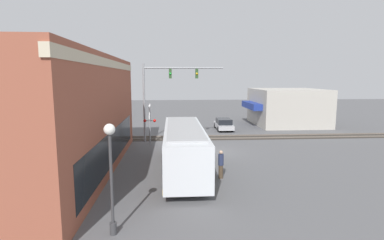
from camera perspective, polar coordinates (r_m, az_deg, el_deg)
The scene contains 11 objects.
ground_plane at distance 25.51m, azimuth 4.36°, elevation -6.09°, with size 120.00×120.00×0.00m, color #565659.
brick_building at distance 22.11m, azimuth -29.76°, elevation 0.80°, with size 19.32×11.58×7.67m.
shop_building at distance 41.87m, azimuth 17.59°, elevation 2.40°, with size 8.98×9.72×4.74m.
city_bus at distance 20.07m, azimuth -1.53°, elevation -5.02°, with size 11.11×2.59×3.04m.
traffic_signal_gantry at distance 29.03m, azimuth -5.08°, elevation 6.55°, with size 0.42×7.72×7.56m.
crossing_signal at distance 27.84m, azimuth -8.05°, elevation -0.13°, with size 1.41×1.18×3.81m.
streetlamp at distance 12.18m, azimuth -15.18°, elevation -9.07°, with size 0.44×0.44×4.49m.
rail_track_near at distance 31.30m, azimuth 2.80°, elevation -3.37°, with size 2.60×60.00×0.15m.
parked_car_silver at distance 36.20m, azimuth 6.03°, elevation -0.85°, with size 4.55×1.82×1.38m.
pedestrian_near_bus at distance 18.86m, azimuth 5.52°, elevation -8.35°, with size 0.34×0.34×1.77m.
pedestrian_at_crossing at distance 27.19m, azimuth -4.95°, elevation -3.35°, with size 0.34×0.34×1.69m.
Camera 1 is at (-24.48, 3.58, 6.22)m, focal length 28.00 mm.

